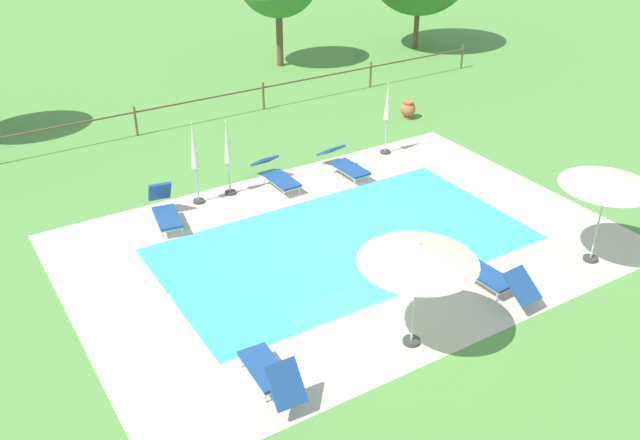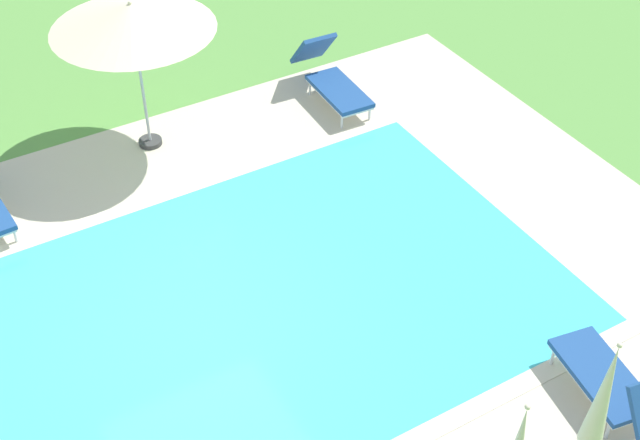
# 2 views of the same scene
# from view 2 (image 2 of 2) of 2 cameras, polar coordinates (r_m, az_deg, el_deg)

# --- Properties ---
(ground_plane) EXTENTS (160.00, 160.00, 0.00)m
(ground_plane) POSITION_cam_2_polar(r_m,az_deg,el_deg) (11.08, -7.77, -7.02)
(ground_plane) COLOR #599342
(pool_deck_paving) EXTENTS (13.58, 9.36, 0.01)m
(pool_deck_paving) POSITION_cam_2_polar(r_m,az_deg,el_deg) (11.08, -7.77, -7.00)
(pool_deck_paving) COLOR beige
(pool_deck_paving) RESTS_ON ground
(swimming_pool_water) EXTENTS (9.28, 5.06, 0.01)m
(swimming_pool_water) POSITION_cam_2_polar(r_m,az_deg,el_deg) (11.08, -7.77, -7.00)
(swimming_pool_water) COLOR #42CCD6
(swimming_pool_water) RESTS_ON ground
(pool_coping_rim) EXTENTS (9.76, 5.54, 0.01)m
(pool_coping_rim) POSITION_cam_2_polar(r_m,az_deg,el_deg) (11.07, -7.77, -6.98)
(pool_coping_rim) COLOR beige
(pool_coping_rim) RESTS_ON ground
(sun_lounger_north_near_steps) EXTENTS (0.90, 1.91, 1.00)m
(sun_lounger_north_near_steps) POSITION_cam_2_polar(r_m,az_deg,el_deg) (10.41, 18.45, -10.12)
(sun_lounger_north_near_steps) COLOR navy
(sun_lounger_north_near_steps) RESTS_ON ground
(sun_lounger_north_end) EXTENTS (0.69, 1.90, 0.98)m
(sun_lounger_north_end) POSITION_cam_2_polar(r_m,az_deg,el_deg) (14.81, 0.74, 8.99)
(sun_lounger_north_end) COLOR navy
(sun_lounger_north_end) RESTS_ON ground
(patio_umbrella_open_by_bench) EXTENTS (2.37, 2.37, 2.42)m
(patio_umbrella_open_by_bench) POSITION_cam_2_polar(r_m,az_deg,el_deg) (13.09, -11.92, 12.55)
(patio_umbrella_open_by_bench) COLOR #383838
(patio_umbrella_open_by_bench) RESTS_ON ground
(patio_umbrella_closed_row_west) EXTENTS (0.32, 0.32, 2.42)m
(patio_umbrella_closed_row_west) POSITION_cam_2_polar(r_m,az_deg,el_deg) (8.66, 17.38, -11.47)
(patio_umbrella_closed_row_west) COLOR #383838
(patio_umbrella_closed_row_west) RESTS_ON ground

